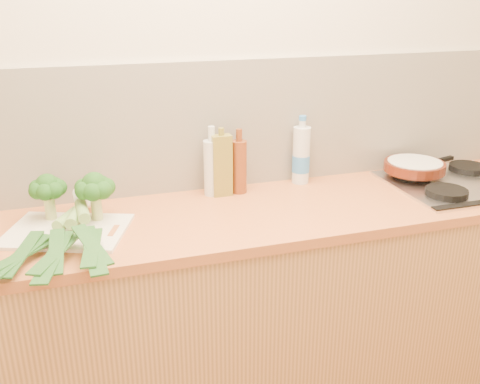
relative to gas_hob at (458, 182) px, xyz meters
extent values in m
plane|color=beige|center=(-1.02, 0.30, 0.39)|extent=(3.50, 0.00, 3.50)
cube|color=silver|center=(-1.02, 0.29, 0.26)|extent=(3.20, 0.02, 0.54)
cube|color=tan|center=(-1.02, 0.00, -0.48)|extent=(3.20, 0.60, 0.86)
cube|color=#B56735|center=(-1.02, 0.00, -0.03)|extent=(3.20, 0.62, 0.04)
cube|color=silver|center=(0.00, 0.00, -0.01)|extent=(0.58, 0.50, 0.01)
cylinder|color=black|center=(-0.15, -0.12, 0.01)|extent=(0.17, 0.17, 0.03)
cylinder|color=black|center=(-0.15, 0.12, 0.01)|extent=(0.17, 0.17, 0.03)
cylinder|color=black|center=(0.15, 0.12, 0.01)|extent=(0.17, 0.17, 0.03)
cube|color=silver|center=(-1.65, 0.00, -0.01)|extent=(0.49, 0.43, 0.01)
cylinder|color=#B1BE6F|center=(-1.70, 0.12, 0.04)|extent=(0.04, 0.04, 0.08)
sphere|color=#17390F|center=(-1.70, 0.12, 0.13)|extent=(0.08, 0.08, 0.08)
sphere|color=#17390F|center=(-1.66, 0.12, 0.12)|extent=(0.06, 0.06, 0.06)
sphere|color=#17390F|center=(-1.67, 0.15, 0.12)|extent=(0.06, 0.06, 0.06)
sphere|color=#17390F|center=(-1.71, 0.16, 0.12)|extent=(0.06, 0.06, 0.06)
sphere|color=#17390F|center=(-1.73, 0.14, 0.12)|extent=(0.06, 0.06, 0.06)
sphere|color=#17390F|center=(-1.73, 0.10, 0.12)|extent=(0.06, 0.06, 0.06)
sphere|color=#17390F|center=(-1.71, 0.08, 0.12)|extent=(0.06, 0.06, 0.06)
sphere|color=#17390F|center=(-1.67, 0.09, 0.12)|extent=(0.06, 0.06, 0.06)
cylinder|color=#B1BE6F|center=(-1.54, 0.06, 0.04)|extent=(0.04, 0.04, 0.08)
sphere|color=#17390F|center=(-1.54, 0.06, 0.13)|extent=(0.09, 0.09, 0.09)
sphere|color=#17390F|center=(-1.49, 0.06, 0.12)|extent=(0.07, 0.07, 0.07)
sphere|color=#17390F|center=(-1.51, 0.10, 0.12)|extent=(0.07, 0.07, 0.07)
sphere|color=#17390F|center=(-1.54, 0.10, 0.12)|extent=(0.07, 0.07, 0.07)
sphere|color=#17390F|center=(-1.57, 0.08, 0.12)|extent=(0.07, 0.07, 0.07)
sphere|color=#17390F|center=(-1.57, 0.05, 0.12)|extent=(0.07, 0.07, 0.07)
sphere|color=#17390F|center=(-1.54, 0.02, 0.12)|extent=(0.07, 0.07, 0.07)
sphere|color=#17390F|center=(-1.51, 0.03, 0.12)|extent=(0.07, 0.07, 0.07)
cylinder|color=white|center=(-1.58, 0.16, 0.02)|extent=(0.09, 0.12, 0.04)
cylinder|color=#739F4F|center=(-1.64, 0.05, 0.02)|extent=(0.11, 0.15, 0.04)
cube|color=#1C4719|center=(-1.78, -0.21, 0.02)|extent=(0.22, 0.26, 0.02)
cube|color=#1C4719|center=(-1.79, -0.22, 0.02)|extent=(0.21, 0.32, 0.01)
cube|color=#1C4719|center=(-1.78, -0.20, 0.02)|extent=(0.13, 0.28, 0.02)
cylinder|color=white|center=(-1.59, 0.11, 0.04)|extent=(0.06, 0.11, 0.04)
cylinder|color=#739F4F|center=(-1.62, 0.01, 0.04)|extent=(0.07, 0.13, 0.04)
cube|color=#1C4719|center=(-1.68, -0.26, 0.04)|extent=(0.16, 0.29, 0.02)
cube|color=#1C4719|center=(-1.68, -0.28, 0.04)|extent=(0.12, 0.34, 0.01)
cube|color=#1C4719|center=(-1.67, -0.25, 0.04)|extent=(0.05, 0.28, 0.02)
cylinder|color=white|center=(-1.59, 0.15, 0.06)|extent=(0.05, 0.12, 0.04)
cylinder|color=#739F4F|center=(-1.59, 0.02, 0.06)|extent=(0.05, 0.15, 0.04)
cube|color=#1C4719|center=(-1.57, -0.29, 0.06)|extent=(0.08, 0.30, 0.02)
cube|color=#1C4719|center=(-1.57, -0.31, 0.06)|extent=(0.07, 0.34, 0.01)
cube|color=#1C4719|center=(-1.57, -0.28, 0.06)|extent=(0.12, 0.28, 0.02)
cylinder|color=#4C190C|center=(-0.14, 0.13, 0.05)|extent=(0.27, 0.27, 0.04)
cylinder|color=beige|center=(-0.14, 0.13, 0.07)|extent=(0.24, 0.24, 0.00)
cube|color=black|center=(0.04, 0.17, 0.05)|extent=(0.14, 0.05, 0.02)
cube|color=olive|center=(-1.02, 0.20, 0.11)|extent=(0.08, 0.05, 0.26)
cylinder|color=olive|center=(-1.02, 0.20, 0.26)|extent=(0.02, 0.02, 0.03)
cylinder|color=silver|center=(-1.06, 0.22, 0.10)|extent=(0.07, 0.07, 0.23)
cylinder|color=silver|center=(-1.06, 0.22, 0.25)|extent=(0.03, 0.03, 0.06)
cylinder|color=brown|center=(-0.94, 0.21, 0.10)|extent=(0.06, 0.06, 0.22)
cylinder|color=brown|center=(-0.94, 0.21, 0.23)|extent=(0.03, 0.03, 0.05)
cylinder|color=silver|center=(-0.65, 0.24, 0.11)|extent=(0.08, 0.08, 0.25)
cylinder|color=silver|center=(-0.65, 0.24, 0.25)|extent=(0.03, 0.03, 0.03)
cylinder|color=#377ED0|center=(-0.65, 0.24, 0.07)|extent=(0.08, 0.08, 0.08)
camera|label=1|loc=(-1.57, -1.82, 0.79)|focal=40.00mm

